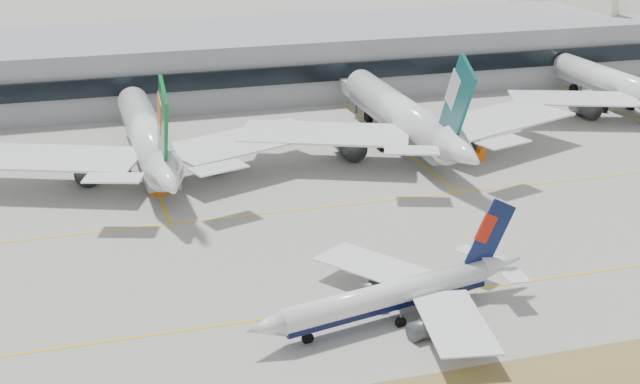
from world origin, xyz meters
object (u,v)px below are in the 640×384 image
object	(u,v)px
widebody_eva	(148,140)
widebody_china_air	(622,87)
widebody_cathay	(404,118)
terminal	(208,62)
taxiing_airliner	(397,295)

from	to	relation	value
widebody_eva	widebody_china_air	world-z (taller)	widebody_eva
widebody_cathay	terminal	world-z (taller)	widebody_cathay
widebody_eva	widebody_cathay	size ratio (longest dim) A/B	0.97
widebody_eva	widebody_cathay	bearing A→B (deg)	-90.83
widebody_cathay	widebody_china_air	world-z (taller)	widebody_cathay
widebody_eva	widebody_cathay	distance (m)	50.31
taxiing_airliner	terminal	size ratio (longest dim) A/B	0.14
widebody_cathay	terminal	size ratio (longest dim) A/B	0.25
taxiing_airliner	widebody_eva	xyz separation A→B (m)	(-23.37, 65.73, 3.16)
terminal	widebody_china_air	bearing A→B (deg)	-27.78
taxiing_airliner	widebody_china_air	distance (m)	116.06
widebody_cathay	terminal	bearing A→B (deg)	26.96
widebody_eva	widebody_china_air	size ratio (longest dim) A/B	1.12
taxiing_airliner	terminal	world-z (taller)	terminal
widebody_eva	terminal	distance (m)	62.38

